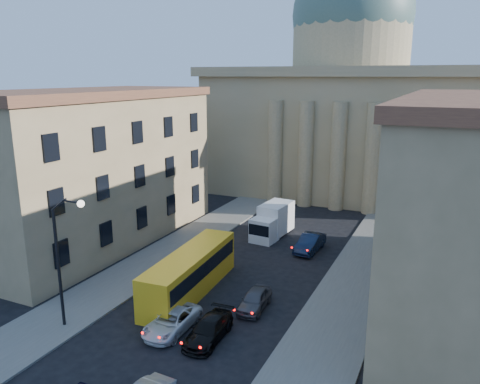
# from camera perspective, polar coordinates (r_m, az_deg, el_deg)

# --- Properties ---
(sidewalk_left) EXTENTS (5.00, 60.00, 0.15)m
(sidewalk_left) POSITION_cam_1_polar(r_m,az_deg,el_deg) (41.12, -11.66, -8.99)
(sidewalk_left) COLOR #5B5953
(sidewalk_left) RESTS_ON ground
(sidewalk_right) EXTENTS (5.00, 60.00, 0.15)m
(sidewalk_right) POSITION_cam_1_polar(r_m,az_deg,el_deg) (34.63, 12.40, -13.62)
(sidewalk_right) COLOR #5B5953
(sidewalk_right) RESTS_ON ground
(church) EXTENTS (68.02, 28.76, 36.60)m
(church) POSITION_cam_1_polar(r_m,az_deg,el_deg) (69.30, 12.88, 10.33)
(church) COLOR #8E7F57
(church) RESTS_ON ground
(building_left) EXTENTS (11.60, 26.60, 14.70)m
(building_left) POSITION_cam_1_polar(r_m,az_deg,el_deg) (47.24, -17.58, 2.98)
(building_left) COLOR tan
(building_left) RESTS_ON ground
(street_lamp) EXTENTS (2.62, 0.44, 8.83)m
(street_lamp) POSITION_cam_1_polar(r_m,az_deg,el_deg) (31.32, -20.73, -6.84)
(street_lamp) COLOR black
(street_lamp) RESTS_ON ground
(car_left_mid) EXTENTS (2.19, 4.74, 1.32)m
(car_left_mid) POSITION_cam_1_polar(r_m,az_deg,el_deg) (31.35, -8.28, -15.34)
(car_left_mid) COLOR silver
(car_left_mid) RESTS_ON ground
(car_right_mid) EXTENTS (2.06, 4.67, 1.33)m
(car_right_mid) POSITION_cam_1_polar(r_m,az_deg,el_deg) (30.22, -3.85, -16.40)
(car_right_mid) COLOR black
(car_right_mid) RESTS_ON ground
(car_right_far) EXTENTS (1.90, 4.12, 1.37)m
(car_right_far) POSITION_cam_1_polar(r_m,az_deg,el_deg) (33.64, 1.81, -12.97)
(car_right_far) COLOR #46454A
(car_right_far) RESTS_ON ground
(car_right_distant) EXTENTS (1.93, 4.85, 1.57)m
(car_right_distant) POSITION_cam_1_polar(r_m,az_deg,el_deg) (44.30, 8.52, -6.15)
(car_right_distant) COLOR black
(car_right_distant) RESTS_ON ground
(city_bus) EXTENTS (3.25, 11.33, 3.15)m
(city_bus) POSITION_cam_1_polar(r_m,az_deg,el_deg) (35.71, -6.08, -9.59)
(city_bus) COLOR yellow
(city_bus) RESTS_ON ground
(box_truck) EXTENTS (2.83, 6.09, 3.25)m
(box_truck) POSITION_cam_1_polar(r_m,az_deg,el_deg) (47.62, 3.98, -3.61)
(box_truck) COLOR white
(box_truck) RESTS_ON ground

